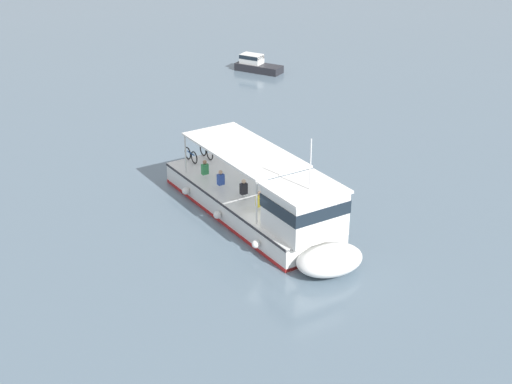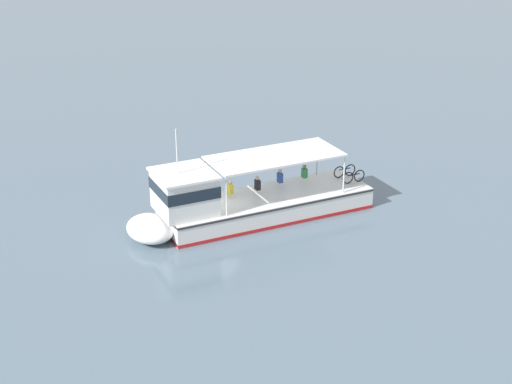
% 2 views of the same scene
% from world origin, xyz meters
% --- Properties ---
extents(ground_plane, '(400.00, 400.00, 0.00)m').
position_xyz_m(ground_plane, '(0.00, 0.00, 0.00)').
color(ground_plane, slate).
extents(ferry_main, '(12.04, 10.08, 5.32)m').
position_xyz_m(ferry_main, '(-1.04, 1.14, 1.02)').
color(ferry_main, white).
rests_on(ferry_main, ground).
extents(motorboat_horizon_west, '(3.76, 1.85, 1.26)m').
position_xyz_m(motorboat_horizon_west, '(-10.78, 25.11, 0.54)').
color(motorboat_horizon_west, '#232328').
rests_on(motorboat_horizon_west, ground).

